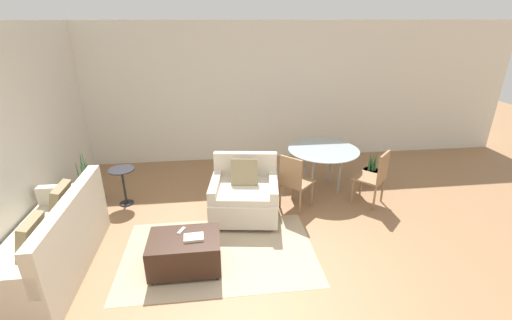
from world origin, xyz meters
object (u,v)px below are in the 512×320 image
Objects in this scene: couch at (50,248)px; tv_remote_primary at (181,230)px; armchair at (244,195)px; book_stack at (194,237)px; potted_plant at (89,194)px; dining_chair_near_left at (294,179)px; dining_chair_near_right at (375,175)px; potted_plant_small at (371,172)px; side_table at (123,180)px; ottoman at (185,252)px; dining_table at (323,153)px.

couch is 1.51m from tv_remote_primary.
couch is 1.74× the size of armchair.
book_stack is 2.44m from potted_plant.
armchair is (2.34, 0.98, 0.02)m from couch.
couch reaches higher than dining_chair_near_left.
dining_chair_near_left is 1.30m from dining_chair_near_right.
potted_plant is 3.23m from dining_chair_near_left.
dining_chair_near_left reaches higher than potted_plant_small.
tv_remote_primary is at bearing -147.01° from dining_chair_near_left.
book_stack is at bearing -5.79° from couch.
couch reaches higher than book_stack.
potted_plant_small reaches higher than book_stack.
potted_plant reaches higher than armchair.
potted_plant_small is (4.82, 0.34, -0.05)m from potted_plant.
dining_chair_near_left reaches higher than side_table.
ottoman is at bearing -57.68° from side_table.
couch is 3.29m from dining_chair_near_left.
couch reaches higher than dining_table.
potted_plant is at bearing 92.80° from couch.
dining_chair_near_right reaches higher than potted_plant_small.
armchair is 1.12× the size of potted_plant.
side_table is (-1.18, 1.71, -0.02)m from book_stack.
couch is at bearing 174.82° from ottoman.
dining_chair_near_right is at bearing -6.17° from potted_plant.
side_table is at bearing -175.51° from potted_plant_small.
tv_remote_primary is 3.09m from dining_chair_near_right.
side_table is at bearing 123.81° from tv_remote_primary.
potted_plant reaches higher than book_stack.
couch reaches higher than ottoman.
potted_plant_small is (0.34, 0.82, -0.35)m from dining_chair_near_right.
potted_plant is at bearing 173.83° from dining_chair_near_right.
dining_table is at bearing 36.88° from tv_remote_primary.
potted_plant_small is (2.40, 0.90, -0.18)m from armchair.
side_table is 0.68× the size of dining_chair_near_left.
book_stack is at bearing -49.16° from tv_remote_primary.
armchair is at bearing 54.22° from ottoman.
tv_remote_primary is 0.12× the size of dining_table.
dining_chair_near_left is (3.18, -0.48, 0.30)m from potted_plant.
tv_remote_primary is 0.16× the size of dining_chair_near_right.
potted_plant_small is at bearing 32.11° from ottoman.
side_table is 1.02× the size of potted_plant_small.
tv_remote_primary is 3.75m from potted_plant_small.
armchair is at bearing 22.62° from couch.
potted_plant_small is (3.25, 1.86, -0.27)m from tv_remote_primary.
couch reaches higher than side_table.
side_table reaches higher than ottoman.
side_table is 3.29m from dining_table.
potted_plant_small is at bearing 67.31° from dining_chair_near_right.
book_stack is (-0.69, -1.14, 0.10)m from armchair.
book_stack is at bearing -55.40° from side_table.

